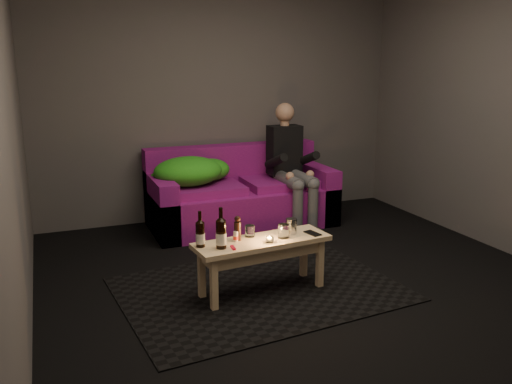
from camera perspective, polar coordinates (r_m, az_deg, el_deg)
floor at (r=4.20m, az=6.35°, el=-10.29°), size 4.50×4.50×0.00m
room at (r=4.25m, az=3.93°, el=12.91°), size 4.50×4.50×4.50m
rug at (r=4.19m, az=0.38°, el=-10.17°), size 2.18×1.67×0.01m
sofa at (r=5.70m, az=-1.65°, el=-0.55°), size 1.89×0.85×0.81m
green_blanket at (r=5.46m, az=-6.84°, el=2.16°), size 0.83×0.57×0.28m
person at (r=5.67m, az=3.64°, el=3.08°), size 0.34×0.78×1.26m
coffee_table at (r=4.02m, az=0.65°, el=-6.02°), size 1.05×0.42×0.42m
beer_bottle_a at (r=3.84m, az=-5.89°, el=-4.39°), size 0.07×0.07×0.26m
beer_bottle_b at (r=3.79m, az=-3.70°, el=-4.36°), size 0.07×0.07×0.30m
salt_shaker at (r=3.95m, az=-2.15°, el=-4.68°), size 0.04×0.04×0.08m
pepper_mill at (r=3.96m, az=-1.95°, el=-4.13°), size 0.07×0.07×0.14m
tumbler_back at (r=4.05m, az=-0.65°, el=-4.13°), size 0.09×0.09×0.09m
tealight at (r=3.93m, az=1.43°, el=-5.01°), size 0.06×0.06×0.04m
tumbler_front at (r=4.02m, az=2.92°, el=-4.13°), size 0.11×0.11×0.10m
steel_cup at (r=4.12m, az=3.73°, el=-3.60°), size 0.10×0.10×0.12m
smartphone at (r=4.14m, az=5.98°, el=-4.34°), size 0.10×0.15×0.01m
red_lighter at (r=3.81m, az=-2.44°, el=-5.87°), size 0.03×0.08×0.01m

